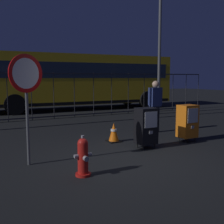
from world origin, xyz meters
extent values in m
plane|color=black|center=(0.00, 0.00, 0.00)|extent=(60.00, 60.00, 0.00)
cylinder|color=red|center=(-1.19, -0.44, 0.03)|extent=(0.28, 0.28, 0.05)
cylinder|color=red|center=(-1.19, -0.44, 0.33)|extent=(0.19, 0.19, 0.55)
sphere|color=red|center=(-1.19, -0.44, 0.60)|extent=(0.19, 0.19, 0.19)
cylinder|color=gray|center=(-1.19, -0.44, 0.72)|extent=(0.06, 0.06, 0.05)
cylinder|color=gray|center=(-1.19, -0.58, 0.35)|extent=(0.09, 0.08, 0.09)
cylinder|color=gray|center=(-1.32, -0.44, 0.38)|extent=(0.07, 0.07, 0.07)
cylinder|color=gray|center=(-1.06, -0.44, 0.38)|extent=(0.07, 0.07, 0.07)
cylinder|color=black|center=(0.82, 0.53, 0.06)|extent=(0.04, 0.04, 0.12)
cylinder|color=black|center=(1.15, 0.53, 0.06)|extent=(0.04, 0.04, 0.12)
cylinder|color=black|center=(0.82, 0.81, 0.06)|extent=(0.04, 0.04, 0.12)
cylinder|color=black|center=(1.15, 0.81, 0.06)|extent=(0.04, 0.04, 0.12)
cube|color=black|center=(0.98, 0.67, 0.57)|extent=(0.48, 0.40, 0.90)
cube|color=#B2B7BF|center=(0.98, 0.46, 0.75)|extent=(0.36, 0.01, 0.40)
cube|color=gray|center=(0.98, 0.46, 0.43)|extent=(0.10, 0.02, 0.08)
cylinder|color=black|center=(2.26, 0.60, 0.06)|extent=(0.04, 0.04, 0.12)
cylinder|color=black|center=(2.60, 0.60, 0.06)|extent=(0.04, 0.04, 0.12)
cylinder|color=black|center=(2.26, 0.88, 0.06)|extent=(0.04, 0.04, 0.12)
cylinder|color=black|center=(2.60, 0.88, 0.06)|extent=(0.04, 0.04, 0.12)
cube|color=orange|center=(2.43, 0.74, 0.57)|extent=(0.48, 0.40, 0.90)
cube|color=#B2B7BF|center=(2.43, 0.53, 0.75)|extent=(0.36, 0.01, 0.40)
cube|color=gray|center=(2.43, 0.53, 0.43)|extent=(0.10, 0.02, 0.08)
cylinder|color=#4C4F54|center=(-1.91, 0.68, 1.10)|extent=(0.06, 0.06, 2.20)
cylinder|color=red|center=(-1.91, 0.66, 1.85)|extent=(0.71, 0.31, 0.76)
cylinder|color=white|center=(-1.91, 0.65, 1.85)|extent=(0.56, 0.23, 0.60)
cylinder|color=black|center=(2.34, 2.20, 0.42)|extent=(0.14, 0.14, 0.85)
cylinder|color=black|center=(2.52, 2.20, 0.42)|extent=(0.14, 0.14, 0.85)
cube|color=navy|center=(2.43, 2.20, 1.15)|extent=(0.36, 0.20, 0.60)
sphere|color=tan|center=(2.43, 2.20, 1.56)|extent=(0.22, 0.22, 0.22)
cylinder|color=navy|center=(2.20, 2.20, 1.18)|extent=(0.09, 0.09, 0.55)
cylinder|color=navy|center=(2.66, 2.20, 1.18)|extent=(0.09, 0.09, 0.55)
cube|color=black|center=(0.61, 1.67, 0.01)|extent=(0.36, 0.36, 0.03)
cone|color=orange|center=(0.61, 1.67, 0.28)|extent=(0.28, 0.28, 0.50)
cylinder|color=white|center=(0.61, 1.67, 0.33)|extent=(0.17, 0.17, 0.06)
cube|color=#2D2D33|center=(0.00, 6.78, 1.95)|extent=(18.00, 0.04, 0.05)
cube|color=#2D2D33|center=(0.00, 6.78, 0.10)|extent=(18.00, 0.04, 0.05)
cylinder|color=#2D2D33|center=(-1.42, 6.78, 1.00)|extent=(0.03, 0.03, 2.00)
cylinder|color=#2D2D33|center=(-0.47, 6.78, 1.00)|extent=(0.03, 0.03, 2.00)
cylinder|color=#2D2D33|center=(0.47, 6.78, 1.00)|extent=(0.03, 0.03, 2.00)
cylinder|color=#2D2D33|center=(1.42, 6.78, 1.00)|extent=(0.03, 0.03, 2.00)
cylinder|color=#2D2D33|center=(2.37, 6.78, 1.00)|extent=(0.03, 0.03, 2.00)
cylinder|color=#2D2D33|center=(3.32, 6.78, 1.00)|extent=(0.03, 0.03, 2.00)
cylinder|color=#2D2D33|center=(4.26, 6.78, 1.00)|extent=(0.03, 0.03, 2.00)
cylinder|color=#2D2D33|center=(5.21, 6.78, 1.00)|extent=(0.03, 0.03, 2.00)
cylinder|color=#2D2D33|center=(6.16, 6.78, 1.00)|extent=(0.03, 0.03, 2.00)
cylinder|color=#2D2D33|center=(7.11, 6.78, 1.00)|extent=(0.03, 0.03, 2.00)
cylinder|color=#2D2D33|center=(8.05, 6.78, 1.00)|extent=(0.03, 0.03, 2.00)
cylinder|color=#2D2D33|center=(9.00, 6.78, 1.00)|extent=(0.03, 0.03, 2.00)
cube|color=gold|center=(2.92, 9.78, 1.67)|extent=(10.64, 3.15, 2.65)
cube|color=#1E2838|center=(2.92, 9.78, 2.15)|extent=(10.01, 3.13, 0.80)
cube|color=black|center=(2.92, 9.78, 0.45)|extent=(10.43, 3.15, 0.16)
cylinder|color=black|center=(6.51, 8.30, 0.50)|extent=(1.02, 0.34, 1.00)
cylinder|color=black|center=(6.67, 10.80, 0.50)|extent=(1.02, 0.34, 1.00)
cylinder|color=black|center=(-0.82, 8.77, 0.50)|extent=(1.02, 0.34, 1.00)
cylinder|color=black|center=(-0.67, 11.26, 0.50)|extent=(1.02, 0.34, 1.00)
cylinder|color=#4C4F54|center=(5.45, 5.90, 3.51)|extent=(0.14, 0.14, 7.02)
camera|label=1|loc=(-3.06, -4.98, 1.77)|focal=44.76mm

